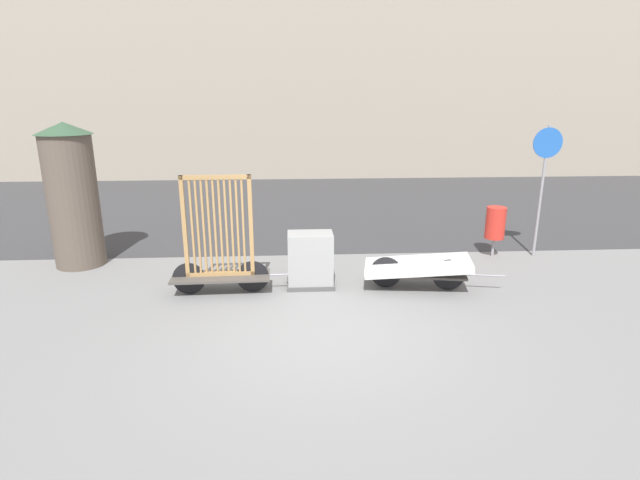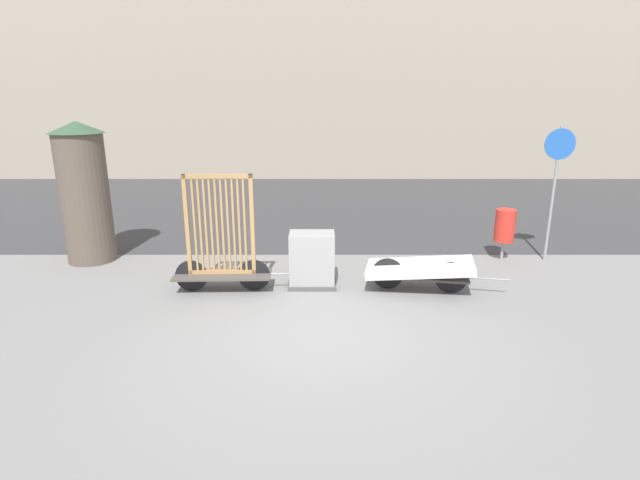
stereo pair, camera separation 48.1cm
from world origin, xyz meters
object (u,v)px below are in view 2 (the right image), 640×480
at_px(advertising_column, 83,192).
at_px(bike_cart_with_bedframe, 221,252).
at_px(utility_cabinet, 311,262).
at_px(trash_bin, 504,226).
at_px(bike_cart_with_mattress, 419,269).
at_px(sign_post, 555,173).

bearing_deg(advertising_column, bike_cart_with_bedframe, -28.96).
distance_m(utility_cabinet, trash_bin, 4.37).
bearing_deg(bike_cart_with_mattress, advertising_column, 175.99).
bearing_deg(trash_bin, advertising_column, -180.00).
xyz_separation_m(bike_cart_with_mattress, utility_cabinet, (-1.96, 0.24, 0.06)).
height_order(bike_cart_with_mattress, trash_bin, trash_bin).
relative_size(bike_cart_with_bedframe, bike_cart_with_mattress, 0.96).
bearing_deg(bike_cart_with_mattress, sign_post, 40.13).
bearing_deg(sign_post, bike_cart_with_bedframe, -165.31).
relative_size(trash_bin, advertising_column, 0.38).
xyz_separation_m(trash_bin, sign_post, (0.94, -0.01, 1.12)).
distance_m(bike_cart_with_mattress, trash_bin, 2.79).
bearing_deg(trash_bin, utility_cabinet, -159.76).
bearing_deg(sign_post, advertising_column, 179.95).
relative_size(bike_cart_with_bedframe, advertising_column, 0.83).
bearing_deg(utility_cabinet, advertising_column, 162.49).
relative_size(utility_cabinet, advertising_column, 0.35).
bearing_deg(bike_cart_with_mattress, bike_cart_with_bedframe, -169.45).
height_order(bike_cart_with_bedframe, advertising_column, advertising_column).
height_order(bike_cart_with_mattress, advertising_column, advertising_column).
bearing_deg(sign_post, utility_cabinet, -163.39).
height_order(utility_cabinet, trash_bin, trash_bin).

